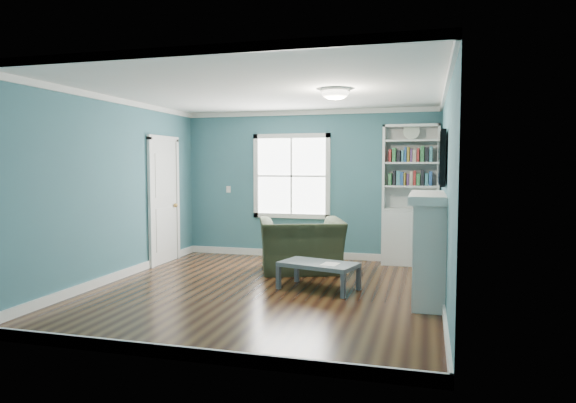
# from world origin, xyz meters

# --- Properties ---
(floor) EXTENTS (5.00, 5.00, 0.00)m
(floor) POSITION_xyz_m (0.00, 0.00, 0.00)
(floor) COLOR black
(floor) RESTS_ON ground
(room_walls) EXTENTS (5.00, 5.00, 5.00)m
(room_walls) POSITION_xyz_m (0.00, 0.00, 1.58)
(room_walls) COLOR #3A717C
(room_walls) RESTS_ON ground
(trim) EXTENTS (4.50, 5.00, 2.60)m
(trim) POSITION_xyz_m (0.00, 0.00, 1.24)
(trim) COLOR white
(trim) RESTS_ON ground
(window) EXTENTS (1.40, 0.06, 1.50)m
(window) POSITION_xyz_m (-0.30, 2.49, 1.45)
(window) COLOR white
(window) RESTS_ON room_walls
(bookshelf) EXTENTS (0.90, 0.35, 2.31)m
(bookshelf) POSITION_xyz_m (1.77, 2.30, 0.92)
(bookshelf) COLOR silver
(bookshelf) RESTS_ON ground
(fireplace) EXTENTS (0.44, 1.58, 1.30)m
(fireplace) POSITION_xyz_m (2.08, 0.20, 0.64)
(fireplace) COLOR black
(fireplace) RESTS_ON ground
(tv) EXTENTS (0.06, 1.10, 0.65)m
(tv) POSITION_xyz_m (2.20, 0.20, 1.72)
(tv) COLOR black
(tv) RESTS_ON fireplace
(door) EXTENTS (0.12, 0.98, 2.17)m
(door) POSITION_xyz_m (-2.22, 1.40, 1.07)
(door) COLOR silver
(door) RESTS_ON ground
(ceiling_fixture) EXTENTS (0.38, 0.38, 0.15)m
(ceiling_fixture) POSITION_xyz_m (0.90, 0.10, 2.55)
(ceiling_fixture) COLOR white
(ceiling_fixture) RESTS_ON room_walls
(light_switch) EXTENTS (0.08, 0.01, 0.12)m
(light_switch) POSITION_xyz_m (-1.50, 2.48, 1.20)
(light_switch) COLOR white
(light_switch) RESTS_ON room_walls
(recliner) EXTENTS (1.45, 1.19, 1.09)m
(recliner) POSITION_xyz_m (0.17, 1.30, 0.54)
(recliner) COLOR #252E1D
(recliner) RESTS_ON ground
(coffee_table) EXTENTS (1.10, 0.79, 0.36)m
(coffee_table) POSITION_xyz_m (0.67, 0.24, 0.31)
(coffee_table) COLOR #484E57
(coffee_table) RESTS_ON ground
(paper_sheet) EXTENTS (0.24, 0.29, 0.00)m
(paper_sheet) POSITION_xyz_m (0.84, 0.16, 0.36)
(paper_sheet) COLOR white
(paper_sheet) RESTS_ON coffee_table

